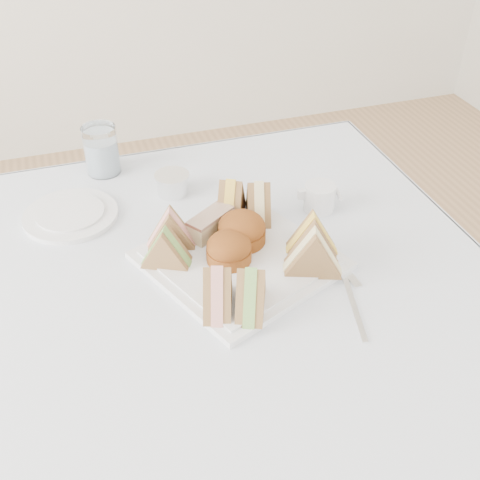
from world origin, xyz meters
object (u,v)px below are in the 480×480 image
object	(u,v)px
table	(210,440)
creamer_jug	(320,197)
serving_plate	(240,260)
water_glass	(101,150)

from	to	relation	value
table	creamer_jug	xyz separation A→B (m)	(0.28, 0.18, 0.40)
table	creamer_jug	size ratio (longest dim) A/B	14.99
serving_plate	water_glass	xyz separation A→B (m)	(-0.18, 0.38, 0.05)
water_glass	creamer_jug	xyz separation A→B (m)	(0.38, -0.27, -0.03)
serving_plate	water_glass	bearing A→B (deg)	92.34
table	water_glass	xyz separation A→B (m)	(-0.09, 0.45, 0.43)
table	water_glass	bearing A→B (deg)	101.57
creamer_jug	water_glass	bearing A→B (deg)	153.28
serving_plate	creamer_jug	distance (m)	0.23
table	serving_plate	xyz separation A→B (m)	(0.09, 0.07, 0.38)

